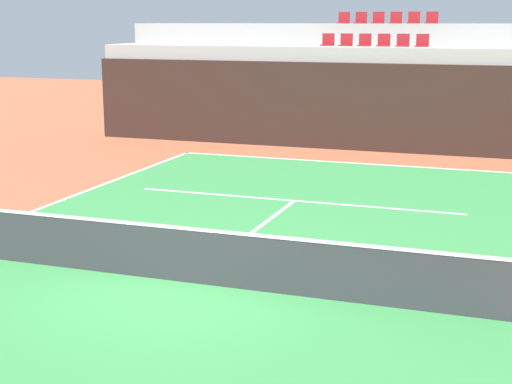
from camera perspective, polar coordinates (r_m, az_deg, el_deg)
name	(u,v)px	position (r m, az deg, el deg)	size (l,w,h in m)	color
ground_plane	(186,283)	(13.13, -5.24, -6.74)	(80.00, 80.00, 0.00)	brown
court_surface	(186,282)	(13.13, -5.24, -6.72)	(11.00, 24.00, 0.01)	#2D7238
baseline_far	(345,163)	(24.16, 6.68, 2.19)	(11.00, 0.10, 0.00)	white
service_line_far	(294,201)	(18.90, 2.88, -0.65)	(8.26, 0.10, 0.00)	white
centre_service_line	(250,234)	(15.95, -0.43, -3.14)	(0.10, 6.40, 0.00)	white
back_wall	(364,107)	(26.44, 8.02, 6.27)	(20.07, 0.30, 2.97)	black
stands_tier_lower	(372,96)	(27.73, 8.61, 7.08)	(20.07, 2.40, 3.48)	#9E9E99
stands_tier_upper	(384,80)	(30.05, 9.52, 8.20)	(20.07, 2.40, 4.26)	#9E9E99
seating_row_lower	(374,43)	(27.71, 8.77, 10.93)	(3.79, 0.44, 0.44)	maroon
seating_row_upper	(387,20)	(30.06, 9.72, 12.50)	(3.79, 0.44, 0.44)	maroon
tennis_net	(185,254)	(12.98, -5.28, -4.62)	(11.08, 0.08, 1.07)	black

